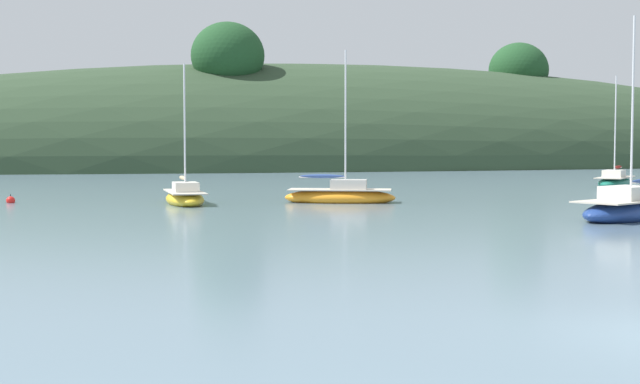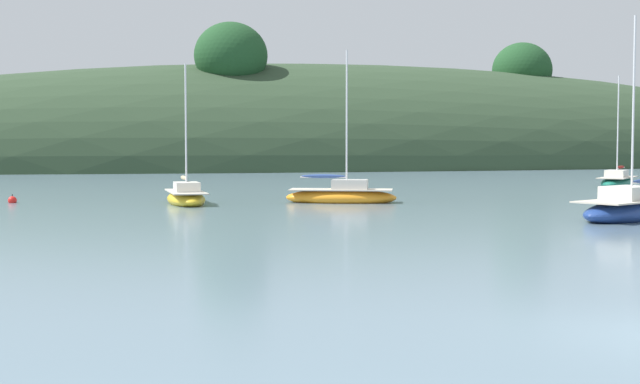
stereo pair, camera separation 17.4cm
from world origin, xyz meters
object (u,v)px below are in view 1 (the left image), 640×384
at_px(sailboat_black_sloop, 341,195).
at_px(sailboat_white_near, 615,182).
at_px(sailboat_blue_center, 185,197).
at_px(sailboat_orange_cutter, 634,209).
at_px(mooring_buoy_inner, 11,201).

distance_m(sailboat_black_sloop, sailboat_white_near, 24.86).
distance_m(sailboat_blue_center, sailboat_orange_cutter, 21.19).
relative_size(sailboat_black_sloop, sailboat_white_near, 1.02).
xyz_separation_m(sailboat_white_near, mooring_buoy_inner, (-39.25, -4.86, -0.24)).
relative_size(sailboat_white_near, mooring_buoy_inner, 14.54).
distance_m(sailboat_blue_center, sailboat_black_sloop, 7.90).
bearing_deg(mooring_buoy_inner, sailboat_blue_center, -21.29).
height_order(sailboat_blue_center, mooring_buoy_inner, sailboat_blue_center).
height_order(sailboat_white_near, mooring_buoy_inner, sailboat_white_near).
xyz_separation_m(sailboat_blue_center, sailboat_white_near, (30.84, 8.14, 0.02)).
height_order(sailboat_black_sloop, sailboat_white_near, sailboat_black_sloop).
bearing_deg(mooring_buoy_inner, sailboat_white_near, 7.06).
bearing_deg(sailboat_blue_center, sailboat_orange_cutter, -40.08).
height_order(sailboat_orange_cutter, mooring_buoy_inner, sailboat_orange_cutter).
bearing_deg(sailboat_orange_cutter, sailboat_white_near, 56.13).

